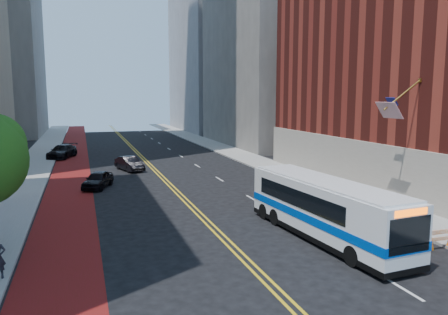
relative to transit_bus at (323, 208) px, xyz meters
name	(u,v)px	position (x,y,z in m)	size (l,w,h in m)	color
ground	(270,285)	(-5.04, -4.46, -1.64)	(160.00, 160.00, 0.00)	black
sidewalk_left	(28,174)	(-17.04, 25.54, -1.57)	(4.00, 140.00, 0.15)	gray
sidewalk_right	(259,162)	(6.96, 25.54, -1.57)	(4.00, 140.00, 0.15)	gray
bus_lane_paint	(71,172)	(-13.14, 25.54, -1.64)	(3.60, 140.00, 0.01)	#61150D
center_line_inner	(151,168)	(-5.22, 25.54, -1.64)	(0.14, 140.00, 0.01)	gold
center_line_outer	(155,168)	(-4.86, 25.54, -1.64)	(0.14, 140.00, 0.01)	gold
lane_dashes	(181,156)	(-0.24, 33.54, -1.64)	(0.14, 98.20, 0.01)	silver
midrise_right_near	(281,14)	(17.96, 43.54, 18.36)	(18.00, 26.00, 40.00)	slate
midrise_right_far	(226,3)	(18.96, 73.54, 25.86)	(20.00, 28.00, 55.00)	gray
construction_barriers	(407,223)	(4.56, -1.04, -0.97)	(1.42, 10.91, 1.00)	orange
transit_bus	(323,208)	(0.00, 0.00, 0.00)	(3.49, 11.62, 3.15)	white
car_a	(98,180)	(-10.88, 16.98, -0.95)	(1.64, 4.07, 1.39)	black
car_b	(129,164)	(-7.51, 24.74, -0.93)	(1.51, 4.34, 1.43)	black
car_c	(62,151)	(-14.34, 36.49, -0.84)	(2.25, 5.54, 1.61)	black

